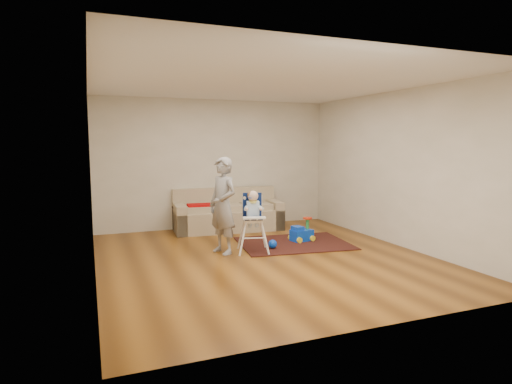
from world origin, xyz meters
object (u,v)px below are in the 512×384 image
object	(u,v)px
sofa	(228,210)
toy_ball	(273,244)
adult	(223,206)
side_table	(187,219)
high_chair	(253,222)
ride_on_toy	(302,229)

from	to	relation	value
sofa	toy_ball	distance (m)	1.88
sofa	adult	world-z (taller)	adult
side_table	high_chair	xyz separation A→B (m)	(0.66, -2.04, 0.24)
side_table	toy_ball	distance (m)	2.25
side_table	adult	bearing A→B (deg)	-84.55
sofa	ride_on_toy	size ratio (longest dim) A/B	5.31
high_chair	adult	distance (m)	0.57
sofa	side_table	bearing A→B (deg)	173.69
ride_on_toy	high_chair	world-z (taller)	high_chair
high_chair	adult	xyz separation A→B (m)	(-0.48, 0.12, 0.29)
toy_ball	adult	xyz separation A→B (m)	(-0.86, 0.06, 0.70)
high_chair	side_table	bearing A→B (deg)	123.70
side_table	adult	xyz separation A→B (m)	(0.18, -1.92, 0.53)
ride_on_toy	adult	world-z (taller)	adult
sofa	ride_on_toy	xyz separation A→B (m)	(0.94, -1.50, -0.20)
adult	sofa	bearing A→B (deg)	138.08
ride_on_toy	toy_ball	world-z (taller)	ride_on_toy
side_table	high_chair	bearing A→B (deg)	-72.05
sofa	high_chair	size ratio (longest dim) A/B	2.19
sofa	adult	size ratio (longest dim) A/B	1.44
ride_on_toy	adult	size ratio (longest dim) A/B	0.27
side_table	high_chair	world-z (taller)	high_chair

